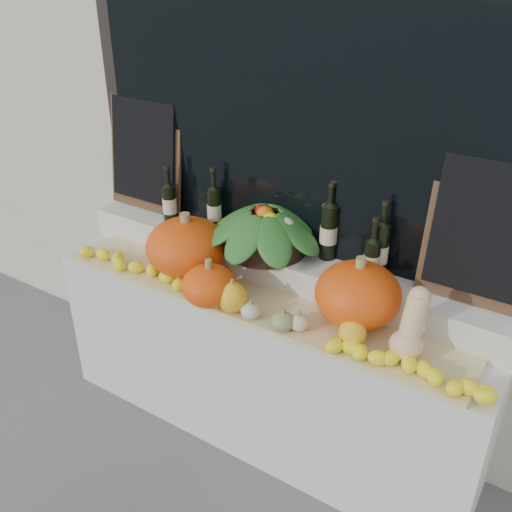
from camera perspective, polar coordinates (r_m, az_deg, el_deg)
display_sill at (r=3.06m, az=0.77°, el=-10.68°), size 2.30×0.55×0.88m
rear_tier at (r=2.87m, az=2.43°, el=-0.99°), size 2.30×0.25×0.16m
straw_bedding at (r=2.70m, az=-0.57°, el=-4.66°), size 2.10×0.32×0.02m
pumpkin_left at (r=2.88m, az=-6.94°, el=0.94°), size 0.52×0.52×0.29m
pumpkin_right at (r=2.52m, az=10.15°, el=-3.80°), size 0.46×0.46×0.28m
pumpkin_center at (r=2.63m, az=-4.70°, el=-2.97°), size 0.29×0.29×0.19m
butternut_squash at (r=2.38m, az=15.22°, el=-7.03°), size 0.14×0.20×0.29m
decorative_gourds at (r=2.53m, az=0.96°, el=-5.37°), size 0.85×0.19×0.17m
lemon_heap at (r=2.60m, az=-1.91°, el=-4.97°), size 2.20×0.16×0.06m
produce_bowl at (r=2.80m, az=0.89°, el=2.79°), size 0.64×0.64×0.24m
wine_bottle_far_left at (r=3.15m, az=-8.64°, el=5.30°), size 0.08×0.08×0.32m
wine_bottle_near_left at (r=3.00m, az=-4.19°, el=4.72°), size 0.08×0.08×0.35m
wine_bottle_tall at (r=2.73m, az=7.28°, el=2.44°), size 0.08×0.08×0.39m
wine_bottle_near_right at (r=2.61m, az=12.29°, el=0.57°), size 0.08×0.08×0.38m
wine_bottle_far_right at (r=2.59m, az=11.47°, el=-0.39°), size 0.08×0.08×0.31m
chalkboard_left at (r=3.26m, az=-11.11°, el=10.00°), size 0.50×0.11×0.62m
chalkboard_right at (r=2.47m, az=22.16°, el=2.12°), size 0.50×0.11×0.62m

